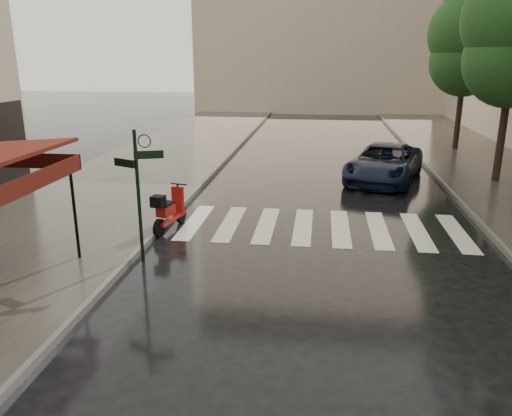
# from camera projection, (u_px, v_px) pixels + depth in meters

# --- Properties ---
(ground) EXTENTS (120.00, 120.00, 0.00)m
(ground) POSITION_uv_depth(u_px,v_px,m) (150.00, 331.00, 8.78)
(ground) COLOR black
(ground) RESTS_ON ground
(sidewalk_near) EXTENTS (6.00, 60.00, 0.12)m
(sidewalk_near) POSITION_uv_depth(u_px,v_px,m) (141.00, 171.00, 20.70)
(sidewalk_near) COLOR #38332D
(sidewalk_near) RESTS_ON ground
(curb_near) EXTENTS (0.12, 60.00, 0.16)m
(curb_near) POSITION_uv_depth(u_px,v_px,m) (213.00, 173.00, 20.32)
(curb_near) COLOR #595651
(curb_near) RESTS_ON ground
(curb_far) EXTENTS (0.12, 60.00, 0.16)m
(curb_far) POSITION_uv_depth(u_px,v_px,m) (439.00, 180.00, 19.22)
(curb_far) COLOR #595651
(curb_far) RESTS_ON ground
(crosswalk) EXTENTS (7.85, 3.20, 0.01)m
(crosswalk) POSITION_uv_depth(u_px,v_px,m) (322.00, 227.00, 14.10)
(crosswalk) COLOR silver
(crosswalk) RESTS_ON ground
(signpost) EXTENTS (1.17, 0.29, 3.10)m
(signpost) POSITION_uv_depth(u_px,v_px,m) (138.00, 186.00, 11.24)
(signpost) COLOR black
(signpost) RESTS_ON ground
(tree_far) EXTENTS (3.80, 3.80, 8.16)m
(tree_far) POSITION_uv_depth(u_px,v_px,m) (468.00, 39.00, 24.02)
(tree_far) COLOR black
(tree_far) RESTS_ON sidewalk_far
(scooter) EXTENTS (0.66, 1.78, 1.18)m
(scooter) POSITION_uv_depth(u_px,v_px,m) (169.00, 211.00, 13.71)
(scooter) COLOR black
(scooter) RESTS_ON ground
(parked_car) EXTENTS (3.74, 5.57, 1.42)m
(parked_car) POSITION_uv_depth(u_px,v_px,m) (384.00, 163.00, 19.18)
(parked_car) COLOR black
(parked_car) RESTS_ON ground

